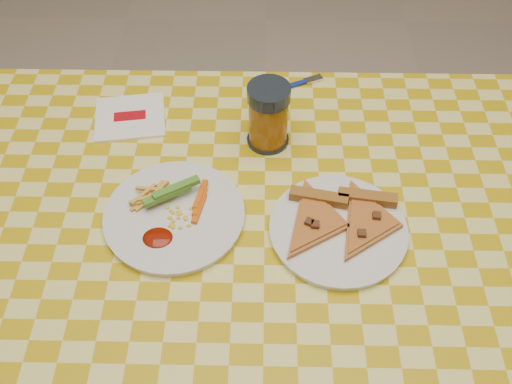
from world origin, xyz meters
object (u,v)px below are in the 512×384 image
plate_left (175,216)px  drink_glass (268,116)px  table (264,254)px  plate_right (338,230)px

plate_left → drink_glass: drink_glass is taller
table → drink_glass: size_ratio=9.43×
plate_left → plate_right: (0.29, -0.03, 0.00)m
plate_left → plate_right: same height
table → plate_right: size_ratio=5.41×
plate_right → drink_glass: size_ratio=1.74×
plate_right → table: bearing=179.5°
table → drink_glass: (0.00, 0.22, 0.14)m
drink_glass → plate_right: bearing=-61.2°
plate_right → drink_glass: 0.26m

